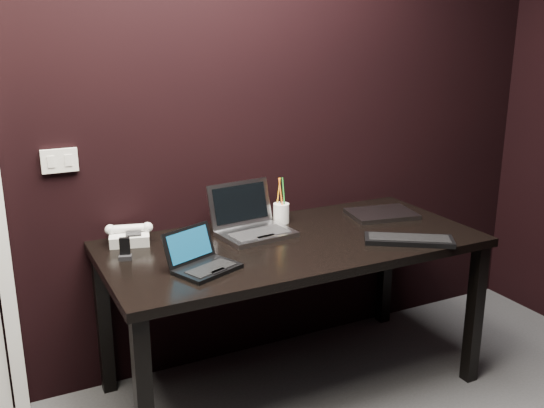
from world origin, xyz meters
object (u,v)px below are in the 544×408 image
netbook (202,262)px  closed_laptop (382,214)px  desk_phone (130,235)px  silver_laptop (252,225)px  ext_keyboard (409,240)px  pen_cup (281,212)px  desk (293,256)px  mobile_phone (125,251)px

netbook → closed_laptop: 1.10m
desk_phone → closed_laptop: bearing=-7.7°
silver_laptop → ext_keyboard: (0.58, -0.42, -0.03)m
pen_cup → desk: bearing=-105.8°
desk → netbook: (-0.49, -0.14, 0.11)m
ext_keyboard → mobile_phone: bearing=162.8°
desk → desk_phone: bearing=156.7°
ext_keyboard → mobile_phone: 1.24m
desk → desk_phone: size_ratio=7.97×
ext_keyboard → closed_laptop: 0.40m
closed_laptop → desk_phone: 1.26m
desk_phone → pen_cup: size_ratio=0.94×
ext_keyboard → desk_phone: 1.24m
desk → silver_laptop: bearing=128.9°
ext_keyboard → mobile_phone: size_ratio=4.41×
desk → ext_keyboard: ext_keyboard is taller
closed_laptop → desk_phone: bearing=172.3°
desk → netbook: size_ratio=5.59×
closed_laptop → desk_phone: (-1.25, 0.17, 0.03)m
silver_laptop → pen_cup: (0.20, 0.09, 0.01)m
silver_laptop → closed_laptop: size_ratio=0.99×
ext_keyboard → pen_cup: (-0.38, 0.51, 0.04)m
netbook → silver_laptop: size_ratio=0.85×
desk_phone → mobile_phone: size_ratio=2.36×
pen_cup → desk_phone: bearing=177.3°
desk → pen_cup: (0.07, 0.25, 0.13)m
desk → desk_phone: 0.74m
mobile_phone → pen_cup: (0.80, 0.14, 0.02)m
ext_keyboard → pen_cup: bearing=126.5°
desk → silver_laptop: (-0.13, 0.16, 0.12)m
netbook → silver_laptop: 0.47m
silver_laptop → ext_keyboard: silver_laptop is taller
mobile_phone → closed_laptop: bearing=0.6°
closed_laptop → mobile_phone: mobile_phone is taller
ext_keyboard → closed_laptop: bearing=71.1°
ext_keyboard → netbook: bearing=172.9°
ext_keyboard → mobile_phone: (-1.18, 0.37, 0.02)m
desk_phone → silver_laptop: bearing=-13.3°
desk → pen_cup: pen_cup is taller
ext_keyboard → mobile_phone: mobile_phone is taller
netbook → mobile_phone: (-0.25, 0.25, 0.00)m
netbook → pen_cup: bearing=35.3°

